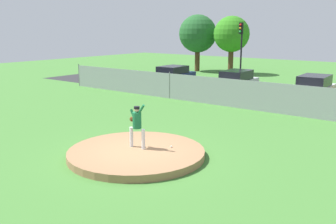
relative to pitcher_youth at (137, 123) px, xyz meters
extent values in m
plane|color=#427A33|center=(0.13, 5.80, -1.21)|extent=(80.00, 80.00, 0.00)
cube|color=#2B2B2D|center=(0.13, 14.30, -1.21)|extent=(44.00, 7.00, 0.01)
cylinder|color=#99704C|center=(0.13, -0.20, -1.08)|extent=(4.96, 4.96, 0.26)
cylinder|color=silver|center=(-0.27, -0.02, -0.58)|extent=(0.13, 0.13, 0.74)
cylinder|color=silver|center=(0.29, 0.02, -0.58)|extent=(0.13, 0.13, 0.74)
cylinder|color=#145933|center=(0.01, 0.00, 0.09)|extent=(0.32, 0.32, 0.60)
cylinder|color=#145933|center=(0.19, 0.00, 0.48)|extent=(0.38, 0.11, 0.47)
cylinder|color=#145933|center=(-0.17, 0.00, 0.25)|extent=(0.28, 0.11, 0.46)
ellipsoid|color=#4C2D14|center=(-0.29, 0.05, 0.08)|extent=(0.20, 0.12, 0.18)
sphere|color=tan|center=(0.01, 0.00, 0.49)|extent=(0.20, 0.20, 0.20)
cylinder|color=black|center=(0.01, 0.00, 0.56)|extent=(0.21, 0.21, 0.09)
sphere|color=white|center=(0.98, 0.78, -0.92)|extent=(0.07, 0.07, 0.07)
cube|color=gray|center=(0.13, 9.80, -0.38)|extent=(30.74, 0.03, 1.67)
cylinder|color=slate|center=(-15.24, 9.80, -0.33)|extent=(0.07, 0.07, 1.77)
cylinder|color=slate|center=(-6.01, 9.80, -0.33)|extent=(0.07, 0.07, 1.77)
cube|color=#B7BABF|center=(-3.31, 14.02, -0.54)|extent=(2.01, 4.52, 0.71)
cube|color=black|center=(-3.31, 14.02, 0.14)|extent=(1.74, 2.53, 0.66)
cylinder|color=black|center=(-3.40, 15.38, -0.89)|extent=(1.82, 0.75, 0.64)
cylinder|color=black|center=(-3.23, 12.65, -0.89)|extent=(1.82, 0.75, 0.64)
cube|color=silver|center=(2.08, 13.89, -0.52)|extent=(1.92, 4.41, 0.74)
cube|color=black|center=(2.08, 13.89, 0.19)|extent=(1.69, 2.45, 0.69)
cylinder|color=black|center=(2.02, 15.23, -0.89)|extent=(1.81, 0.72, 0.64)
cylinder|color=black|center=(2.14, 12.55, -0.89)|extent=(1.81, 0.72, 0.64)
cube|color=#161E4C|center=(-9.24, 14.43, -0.53)|extent=(1.98, 4.19, 0.72)
cube|color=black|center=(-9.24, 14.43, 0.11)|extent=(1.77, 2.33, 0.57)
cylinder|color=black|center=(-9.28, 15.71, -0.89)|extent=(1.93, 0.70, 0.64)
cylinder|color=black|center=(-9.21, 13.15, -0.89)|extent=(1.93, 0.70, 0.64)
cone|color=orange|center=(-0.91, 12.31, -0.93)|extent=(0.32, 0.32, 0.55)
cube|color=black|center=(-0.91, 12.31, -1.19)|extent=(0.40, 0.40, 0.03)
cylinder|color=black|center=(-5.33, 18.58, 1.30)|extent=(0.14, 0.14, 5.03)
cube|color=black|center=(-5.33, 18.40, 3.37)|extent=(0.28, 0.24, 0.90)
sphere|color=red|center=(-5.33, 18.28, 3.64)|extent=(0.18, 0.18, 0.18)
sphere|color=orange|center=(-5.33, 18.28, 3.37)|extent=(0.18, 0.18, 0.18)
sphere|color=green|center=(-5.33, 18.28, 3.10)|extent=(0.18, 0.18, 0.18)
cylinder|color=#4C331E|center=(-13.70, 24.79, 0.09)|extent=(0.53, 0.53, 2.62)
sphere|color=#225927|center=(-13.70, 24.79, 2.81)|extent=(4.03, 4.03, 4.03)
cylinder|color=#4C331E|center=(-9.57, 24.71, 0.16)|extent=(0.52, 0.52, 2.75)
sphere|color=#307F1C|center=(-9.57, 24.71, 2.80)|extent=(3.60, 3.60, 3.60)
camera|label=1|loc=(9.02, -9.81, 3.34)|focal=40.30mm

